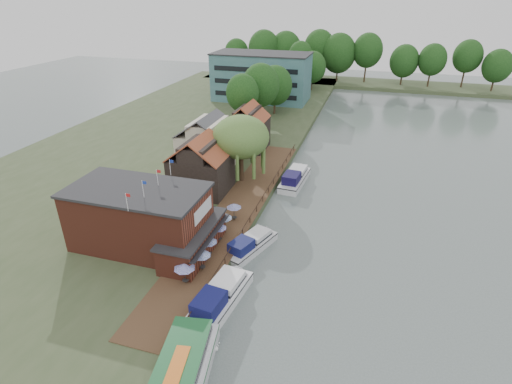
% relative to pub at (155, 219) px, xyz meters
% --- Properties ---
extents(ground, '(260.00, 260.00, 0.00)m').
position_rel_pub_xyz_m(ground, '(14.00, 1.00, -4.65)').
color(ground, '#515D59').
rests_on(ground, ground).
extents(land_bank, '(50.00, 140.00, 1.00)m').
position_rel_pub_xyz_m(land_bank, '(-16.00, 36.00, -4.15)').
color(land_bank, '#384728').
rests_on(land_bank, ground).
extents(quay_deck, '(6.00, 50.00, 0.10)m').
position_rel_pub_xyz_m(quay_deck, '(6.00, 11.00, -3.60)').
color(quay_deck, '#47301E').
rests_on(quay_deck, land_bank).
extents(quay_rail, '(0.20, 49.00, 1.00)m').
position_rel_pub_xyz_m(quay_rail, '(8.70, 11.50, -3.15)').
color(quay_rail, black).
rests_on(quay_rail, land_bank).
extents(pub, '(20.00, 11.00, 7.30)m').
position_rel_pub_xyz_m(pub, '(0.00, 0.00, 0.00)').
color(pub, maroon).
rests_on(pub, land_bank).
extents(hotel_block, '(25.40, 12.40, 12.30)m').
position_rel_pub_xyz_m(hotel_block, '(-8.00, 71.00, 2.50)').
color(hotel_block, '#38666B').
rests_on(hotel_block, land_bank).
extents(cottage_a, '(8.60, 7.60, 8.50)m').
position_rel_pub_xyz_m(cottage_a, '(-1.00, 15.00, 0.60)').
color(cottage_a, black).
rests_on(cottage_a, land_bank).
extents(cottage_b, '(9.60, 8.60, 8.50)m').
position_rel_pub_xyz_m(cottage_b, '(-4.00, 25.00, 0.60)').
color(cottage_b, beige).
rests_on(cottage_b, land_bank).
extents(cottage_c, '(7.60, 7.60, 8.50)m').
position_rel_pub_xyz_m(cottage_c, '(0.00, 34.00, 0.60)').
color(cottage_c, black).
rests_on(cottage_c, land_bank).
extents(willow, '(8.60, 8.60, 10.43)m').
position_rel_pub_xyz_m(willow, '(3.50, 20.00, 1.56)').
color(willow, '#476B2D').
rests_on(willow, land_bank).
extents(umbrella_0, '(2.18, 2.18, 2.38)m').
position_rel_pub_xyz_m(umbrella_0, '(5.99, -5.16, -2.36)').
color(umbrella_0, '#1C1A93').
rests_on(umbrella_0, quay_deck).
extents(umbrella_1, '(2.04, 2.04, 2.38)m').
position_rel_pub_xyz_m(umbrella_1, '(6.73, -2.64, -2.36)').
color(umbrella_1, navy).
rests_on(umbrella_1, quay_deck).
extents(umbrella_2, '(2.05, 2.05, 2.38)m').
position_rel_pub_xyz_m(umbrella_2, '(6.43, -0.15, -2.36)').
color(umbrella_2, navy).
rests_on(umbrella_2, quay_deck).
extents(umbrella_3, '(1.97, 1.97, 2.38)m').
position_rel_pub_xyz_m(umbrella_3, '(6.44, 2.91, -2.36)').
color(umbrella_3, navy).
rests_on(umbrella_3, quay_deck).
extents(umbrella_4, '(2.25, 2.25, 2.38)m').
position_rel_pub_xyz_m(umbrella_4, '(6.14, 5.21, -2.36)').
color(umbrella_4, '#1A4791').
rests_on(umbrella_4, quay_deck).
extents(umbrella_5, '(1.94, 1.94, 2.38)m').
position_rel_pub_xyz_m(umbrella_5, '(6.52, 8.13, -2.36)').
color(umbrella_5, navy).
rests_on(umbrella_5, quay_deck).
extents(cruiser_0, '(4.69, 10.97, 2.61)m').
position_rel_pub_xyz_m(cruiser_0, '(10.04, -6.05, -3.35)').
color(cruiser_0, white).
rests_on(cruiser_0, ground).
extents(cruiser_1, '(5.90, 9.71, 2.21)m').
position_rel_pub_xyz_m(cruiser_1, '(10.13, 3.66, -3.54)').
color(cruiser_1, silver).
rests_on(cruiser_1, ground).
extents(cruiser_2, '(4.08, 10.65, 2.55)m').
position_rel_pub_xyz_m(cruiser_2, '(11.36, 23.32, -3.37)').
color(cruiser_2, silver).
rests_on(cruiser_2, ground).
extents(swan, '(0.44, 0.44, 0.44)m').
position_rel_pub_xyz_m(swan, '(11.72, -11.35, -4.43)').
color(swan, white).
rests_on(swan, ground).
extents(bank_tree_0, '(6.62, 6.62, 12.20)m').
position_rel_pub_xyz_m(bank_tree_0, '(-3.71, 42.28, 2.45)').
color(bank_tree_0, '#143811').
rests_on(bank_tree_0, land_bank).
extents(bank_tree_1, '(8.04, 8.04, 13.30)m').
position_rel_pub_xyz_m(bank_tree_1, '(-1.83, 49.00, 3.00)').
color(bank_tree_1, '#143811').
rests_on(bank_tree_1, land_bank).
extents(bank_tree_2, '(8.14, 8.14, 11.42)m').
position_rel_pub_xyz_m(bank_tree_2, '(-1.12, 58.63, 2.06)').
color(bank_tree_2, '#143811').
rests_on(bank_tree_2, land_bank).
extents(bank_tree_3, '(6.72, 6.72, 11.72)m').
position_rel_pub_xyz_m(bank_tree_3, '(-1.73, 80.35, 2.21)').
color(bank_tree_3, '#143811').
rests_on(bank_tree_3, land_bank).
extents(bank_tree_4, '(7.95, 7.95, 11.17)m').
position_rel_pub_xyz_m(bank_tree_4, '(3.00, 87.01, 1.93)').
color(bank_tree_4, '#143811').
rests_on(bank_tree_4, land_bank).
extents(bank_tree_5, '(7.37, 7.37, 13.15)m').
position_rel_pub_xyz_m(bank_tree_5, '(-1.93, 93.17, 2.93)').
color(bank_tree_5, '#143811').
rests_on(bank_tree_5, land_bank).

